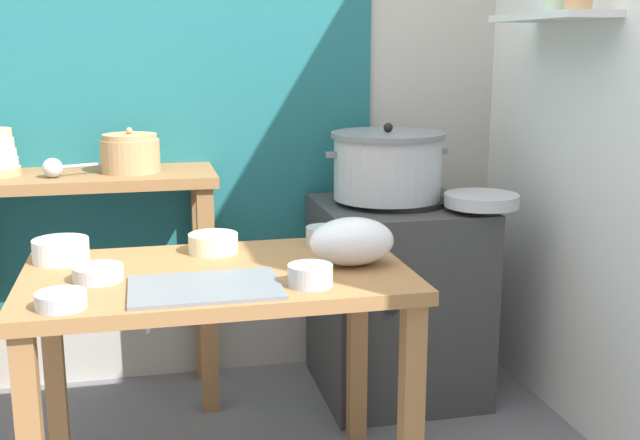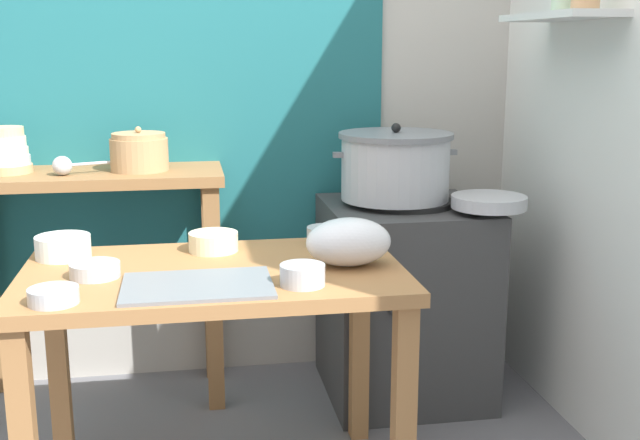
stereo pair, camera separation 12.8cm
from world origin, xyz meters
The scene contains 17 objects.
wall_back centered at (0.08, 1.10, 1.30)m, with size 4.40×0.12×2.60m.
wall_right centered at (1.40, 0.20, 1.30)m, with size 0.30×3.20×2.60m.
prep_table centered at (0.07, 0.08, 0.61)m, with size 1.10×0.66×0.72m.
back_shelf_table centered at (-0.35, 0.83, 0.68)m, with size 0.96×0.40×0.90m.
stove_block centered at (0.82, 0.70, 0.38)m, with size 0.60×0.61×0.78m.
steamer_pot centered at (0.78, 0.72, 0.91)m, with size 0.48×0.43×0.29m.
clay_pot centered at (-0.17, 0.83, 0.97)m, with size 0.21×0.21×0.16m.
ladle centered at (-0.43, 0.76, 0.94)m, with size 0.27×0.13×0.07m.
serving_tray centered at (0.02, -0.09, 0.72)m, with size 0.40×0.28×0.01m, color slate.
plastic_bag centered at (0.46, 0.05, 0.79)m, with size 0.25×0.18×0.14m, color white.
wide_pan centered at (1.07, 0.50, 0.80)m, with size 0.27×0.27×0.05m, color #B7BABF.
prep_bowl_0 centered at (0.44, 0.31, 0.75)m, with size 0.12×0.12×0.06m.
prep_bowl_1 centered at (0.30, -0.12, 0.75)m, with size 0.12×0.12×0.06m.
prep_bowl_2 centered at (-0.26, 0.06, 0.74)m, with size 0.14×0.14×0.04m.
prep_bowl_3 centered at (-0.38, 0.28, 0.76)m, with size 0.17×0.17×0.07m.
prep_bowl_4 centered at (0.08, 0.29, 0.75)m, with size 0.15×0.15×0.06m.
prep_bowl_5 centered at (-0.34, -0.16, 0.74)m, with size 0.13×0.13×0.04m.
Camera 1 is at (-0.13, -2.09, 1.35)m, focal length 43.82 mm.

